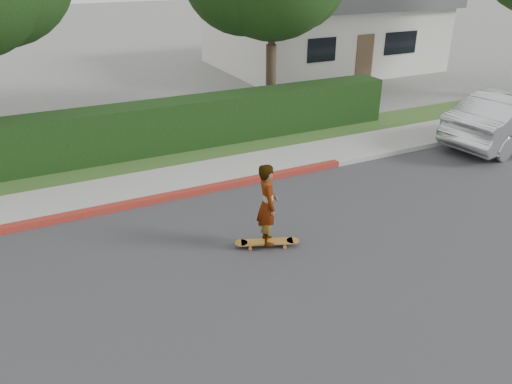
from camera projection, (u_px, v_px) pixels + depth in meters
ground at (411, 244)px, 10.03m from camera, size 120.00×120.00×0.00m
road at (412, 244)px, 10.03m from camera, size 60.00×8.00×0.01m
curb_far at (306, 170)px, 13.32m from camera, size 60.00×0.20×0.15m
curb_red_section at (117, 207)px, 11.33m from camera, size 12.00×0.21×0.15m
sidewalk_far at (289, 159)px, 14.06m from camera, size 60.00×1.60×0.12m
planting_strip at (263, 142)px, 15.36m from camera, size 60.00×1.60×0.10m
hedge at (161, 128)px, 14.35m from camera, size 15.00×1.00×1.50m
house at (321, 24)px, 25.27m from camera, size 10.60×8.60×4.30m
skateboard at (267, 242)px, 9.88m from camera, size 1.28×0.70×0.12m
skateboarder at (267, 204)px, 9.52m from camera, size 0.54×0.68×1.65m
car_silver at (512, 119)px, 15.00m from camera, size 5.04×2.35×1.60m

